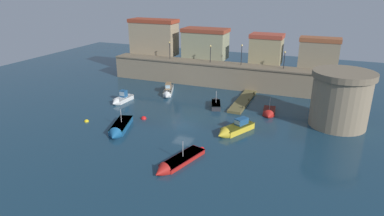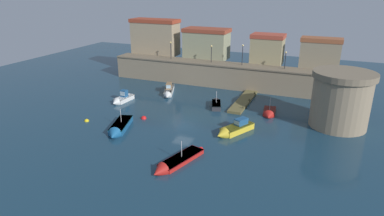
% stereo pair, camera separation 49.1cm
% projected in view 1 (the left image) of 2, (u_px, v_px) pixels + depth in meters
% --- Properties ---
extents(ground_plane, '(106.58, 106.58, 0.00)m').
position_uv_depth(ground_plane, '(183.00, 124.00, 45.94)').
color(ground_plane, '#19384C').
extents(quay_wall, '(44.98, 3.96, 4.33)m').
position_uv_depth(quay_wall, '(225.00, 75.00, 62.22)').
color(quay_wall, gray).
rests_on(quay_wall, ground).
extents(old_town_backdrop, '(40.75, 4.78, 7.25)m').
position_uv_depth(old_town_backdrop, '(210.00, 43.00, 65.39)').
color(old_town_backdrop, tan).
rests_on(old_town_backdrop, ground).
extents(fortress_tower, '(7.92, 7.92, 7.50)m').
position_uv_depth(fortress_tower, '(341.00, 99.00, 44.24)').
color(fortress_tower, gray).
rests_on(fortress_tower, ground).
extents(pier_dock, '(2.06, 11.41, 0.70)m').
position_uv_depth(pier_dock, '(243.00, 101.00, 54.47)').
color(pier_dock, brown).
rests_on(pier_dock, ground).
extents(quay_lamp_0, '(0.32, 0.32, 3.33)m').
position_uv_depth(quay_lamp_0, '(170.00, 47.00, 64.66)').
color(quay_lamp_0, black).
rests_on(quay_lamp_0, quay_wall).
extents(quay_lamp_1, '(0.32, 0.32, 3.17)m').
position_uv_depth(quay_lamp_1, '(210.00, 51.00, 61.77)').
color(quay_lamp_1, black).
rests_on(quay_lamp_1, quay_wall).
extents(quay_lamp_2, '(0.32, 0.32, 3.70)m').
position_uv_depth(quay_lamp_2, '(242.00, 51.00, 59.60)').
color(quay_lamp_2, black).
rests_on(quay_lamp_2, quay_wall).
extents(quay_lamp_3, '(0.32, 0.32, 3.00)m').
position_uv_depth(quay_lamp_3, '(285.00, 57.00, 57.11)').
color(quay_lamp_3, black).
rests_on(quay_lamp_3, quay_wall).
extents(moored_boat_0, '(2.71, 4.74, 2.87)m').
position_uv_depth(moored_boat_0, '(216.00, 104.00, 52.64)').
color(moored_boat_0, '#333338').
rests_on(moored_boat_0, ground).
extents(moored_boat_1, '(3.62, 7.35, 2.94)m').
position_uv_depth(moored_boat_1, '(175.00, 164.00, 35.26)').
color(moored_boat_1, red).
rests_on(moored_boat_1, ground).
extents(moored_boat_2, '(3.73, 6.99, 3.09)m').
position_uv_depth(moored_boat_2, '(119.00, 129.00, 43.51)').
color(moored_boat_2, '#195689').
rests_on(moored_boat_2, ground).
extents(moored_boat_3, '(3.61, 6.83, 2.00)m').
position_uv_depth(moored_boat_3, '(168.00, 91.00, 58.42)').
color(moored_boat_3, white).
rests_on(moored_boat_3, ground).
extents(moored_boat_4, '(2.16, 4.65, 2.90)m').
position_uv_depth(moored_boat_4, '(269.00, 113.00, 49.16)').
color(moored_boat_4, red).
rests_on(moored_boat_4, ground).
extents(moored_boat_5, '(4.25, 6.16, 2.06)m').
position_uv_depth(moored_boat_5, '(234.00, 129.00, 43.05)').
color(moored_boat_5, gold).
rests_on(moored_boat_5, ground).
extents(moored_boat_6, '(1.88, 4.65, 2.18)m').
position_uv_depth(moored_boat_6, '(121.00, 99.00, 54.26)').
color(moored_boat_6, white).
rests_on(moored_boat_6, ground).
extents(mooring_buoy_0, '(0.65, 0.65, 0.65)m').
position_uv_depth(mooring_buoy_0, '(87.00, 122.00, 46.80)').
color(mooring_buoy_0, yellow).
rests_on(mooring_buoy_0, ground).
extents(mooring_buoy_1, '(0.55, 0.55, 0.55)m').
position_uv_depth(mooring_buoy_1, '(202.00, 149.00, 39.00)').
color(mooring_buoy_1, red).
rests_on(mooring_buoy_1, ground).
extents(mooring_buoy_2, '(0.79, 0.79, 0.79)m').
position_uv_depth(mooring_buoy_2, '(144.00, 119.00, 47.77)').
color(mooring_buoy_2, red).
rests_on(mooring_buoy_2, ground).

